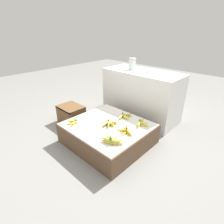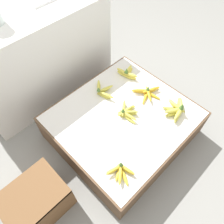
{
  "view_description": "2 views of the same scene",
  "coord_description": "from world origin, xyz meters",
  "views": [
    {
      "loc": [
        1.42,
        -1.42,
        1.44
      ],
      "look_at": [
        0.06,
        0.01,
        0.48
      ],
      "focal_mm": 28.0,
      "sensor_mm": 36.0,
      "label": 1
    },
    {
      "loc": [
        -0.74,
        -0.62,
        1.69
      ],
      "look_at": [
        -0.11,
        0.01,
        0.43
      ],
      "focal_mm": 35.0,
      "sensor_mm": 36.0,
      "label": 2
    }
  ],
  "objects": [
    {
      "name": "banana_bunch_front_left",
      "position": [
        -0.34,
        -0.3,
        0.31
      ],
      "size": [
        0.15,
        0.17,
        0.08
      ],
      "color": "gold",
      "rests_on": "display_platform"
    },
    {
      "name": "foam_tray_white",
      "position": [
        0.07,
        0.98,
        0.82
      ],
      "size": [
        0.26,
        0.19,
        0.02
      ],
      "color": "white",
      "rests_on": "back_vendor_table"
    },
    {
      "name": "glass_jar",
      "position": [
        -0.34,
        0.92,
        0.9
      ],
      "size": [
        0.12,
        0.12,
        0.18
      ],
      "color": "silver",
      "rests_on": "back_vendor_table"
    },
    {
      "name": "banana_bunch_middle_midright",
      "position": [
        0.3,
        0.01,
        0.31
      ],
      "size": [
        0.25,
        0.23,
        0.09
      ],
      "color": "gold",
      "rests_on": "display_platform"
    },
    {
      "name": "banana_bunch_back_midright",
      "position": [
        0.34,
        0.28,
        0.32
      ],
      "size": [
        0.14,
        0.2,
        0.11
      ],
      "color": "#DBCC4C",
      "rests_on": "display_platform"
    },
    {
      "name": "banana_bunch_front_midright",
      "position": [
        0.32,
        -0.27,
        0.32
      ],
      "size": [
        0.24,
        0.19,
        0.11
      ],
      "color": "gold",
      "rests_on": "display_platform"
    },
    {
      "name": "ground_plane",
      "position": [
        0.0,
        0.0,
        0.0
      ],
      "size": [
        10.0,
        10.0,
        0.0
      ],
      "primitive_type": "plane",
      "color": "gray"
    },
    {
      "name": "display_platform",
      "position": [
        0.0,
        0.0,
        0.14
      ],
      "size": [
        1.03,
        0.95,
        0.28
      ],
      "color": "brown",
      "rests_on": "ground_plane"
    },
    {
      "name": "wooden_crate",
      "position": [
        -0.85,
        -0.01,
        0.14
      ],
      "size": [
        0.4,
        0.32,
        0.29
      ],
      "color": "brown",
      "rests_on": "ground_plane"
    },
    {
      "name": "banana_bunch_back_midleft",
      "position": [
        0.04,
        0.28,
        0.31
      ],
      "size": [
        0.15,
        0.24,
        0.09
      ],
      "color": "gold",
      "rests_on": "display_platform"
    },
    {
      "name": "back_vendor_table",
      "position": [
        -0.14,
        0.94,
        0.41
      ],
      "size": [
        1.27,
        0.57,
        0.81
      ],
      "color": "white",
      "rests_on": "ground_plane"
    },
    {
      "name": "banana_bunch_middle_midleft",
      "position": [
        0.03,
        -0.01,
        0.31
      ],
      "size": [
        0.18,
        0.22,
        0.09
      ],
      "color": "gold",
      "rests_on": "display_platform"
    }
  ]
}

